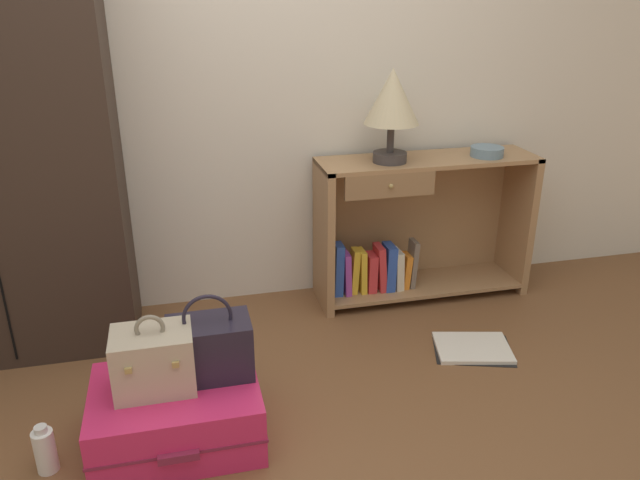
{
  "coord_description": "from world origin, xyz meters",
  "views": [
    {
      "loc": [
        -0.29,
        -1.64,
        1.6
      ],
      "look_at": [
        0.3,
        0.84,
        0.55
      ],
      "focal_mm": 34.81,
      "sensor_mm": 36.0,
      "label": 1
    }
  ],
  "objects_px": {
    "bookshelf": "(413,230)",
    "suitcase_large": "(177,413)",
    "table_lamp": "(392,101)",
    "bottle": "(45,450)",
    "bowl": "(487,152)",
    "train_case": "(154,360)",
    "open_book_on_floor": "(473,348)",
    "handbag": "(210,347)"
  },
  "relations": [
    {
      "from": "train_case",
      "to": "bookshelf",
      "type": "bearing_deg",
      "value": 34.59
    },
    {
      "from": "bookshelf",
      "to": "bowl",
      "type": "height_order",
      "value": "bowl"
    },
    {
      "from": "train_case",
      "to": "suitcase_large",
      "type": "bearing_deg",
      "value": -11.44
    },
    {
      "from": "train_case",
      "to": "handbag",
      "type": "height_order",
      "value": "handbag"
    },
    {
      "from": "bowl",
      "to": "open_book_on_floor",
      "type": "height_order",
      "value": "bowl"
    },
    {
      "from": "handbag",
      "to": "open_book_on_floor",
      "type": "relative_size",
      "value": 0.78
    },
    {
      "from": "train_case",
      "to": "open_book_on_floor",
      "type": "xyz_separation_m",
      "value": [
        1.43,
        0.3,
        -0.35
      ]
    },
    {
      "from": "bookshelf",
      "to": "table_lamp",
      "type": "height_order",
      "value": "table_lamp"
    },
    {
      "from": "bookshelf",
      "to": "open_book_on_floor",
      "type": "distance_m",
      "value": 0.74
    },
    {
      "from": "suitcase_large",
      "to": "bottle",
      "type": "relative_size",
      "value": 3.28
    },
    {
      "from": "table_lamp",
      "to": "open_book_on_floor",
      "type": "relative_size",
      "value": 1.07
    },
    {
      "from": "handbag",
      "to": "open_book_on_floor",
      "type": "height_order",
      "value": "handbag"
    },
    {
      "from": "handbag",
      "to": "bottle",
      "type": "xyz_separation_m",
      "value": [
        -0.6,
        -0.1,
        -0.27
      ]
    },
    {
      "from": "suitcase_large",
      "to": "bottle",
      "type": "distance_m",
      "value": 0.46
    },
    {
      "from": "bowl",
      "to": "bookshelf",
      "type": "bearing_deg",
      "value": 171.1
    },
    {
      "from": "table_lamp",
      "to": "train_case",
      "type": "height_order",
      "value": "table_lamp"
    },
    {
      "from": "suitcase_large",
      "to": "handbag",
      "type": "height_order",
      "value": "handbag"
    },
    {
      "from": "bookshelf",
      "to": "suitcase_large",
      "type": "relative_size",
      "value": 1.86
    },
    {
      "from": "handbag",
      "to": "bookshelf",
      "type": "bearing_deg",
      "value": 37.88
    },
    {
      "from": "bookshelf",
      "to": "open_book_on_floor",
      "type": "relative_size",
      "value": 2.68
    },
    {
      "from": "suitcase_large",
      "to": "table_lamp",
      "type": "bearing_deg",
      "value": 38.66
    },
    {
      "from": "handbag",
      "to": "bottle",
      "type": "relative_size",
      "value": 1.78
    },
    {
      "from": "bottle",
      "to": "bookshelf",
      "type": "bearing_deg",
      "value": 29.72
    },
    {
      "from": "train_case",
      "to": "bottle",
      "type": "xyz_separation_m",
      "value": [
        -0.4,
        -0.07,
        -0.27
      ]
    },
    {
      "from": "table_lamp",
      "to": "suitcase_large",
      "type": "bearing_deg",
      "value": -141.34
    },
    {
      "from": "bottle",
      "to": "table_lamp",
      "type": "bearing_deg",
      "value": 31.05
    },
    {
      "from": "bookshelf",
      "to": "handbag",
      "type": "height_order",
      "value": "bookshelf"
    },
    {
      "from": "bookshelf",
      "to": "bottle",
      "type": "distance_m",
      "value": 2.04
    },
    {
      "from": "bowl",
      "to": "bottle",
      "type": "relative_size",
      "value": 0.9
    },
    {
      "from": "bottle",
      "to": "open_book_on_floor",
      "type": "distance_m",
      "value": 1.87
    },
    {
      "from": "bookshelf",
      "to": "suitcase_large",
      "type": "distance_m",
      "value": 1.62
    },
    {
      "from": "train_case",
      "to": "open_book_on_floor",
      "type": "height_order",
      "value": "train_case"
    },
    {
      "from": "bowl",
      "to": "suitcase_large",
      "type": "distance_m",
      "value": 2.0
    },
    {
      "from": "bookshelf",
      "to": "handbag",
      "type": "bearing_deg",
      "value": -142.12
    },
    {
      "from": "bookshelf",
      "to": "bottle",
      "type": "height_order",
      "value": "bookshelf"
    },
    {
      "from": "bookshelf",
      "to": "bottle",
      "type": "bearing_deg",
      "value": -150.28
    },
    {
      "from": "table_lamp",
      "to": "train_case",
      "type": "relative_size",
      "value": 1.53
    },
    {
      "from": "handbag",
      "to": "suitcase_large",
      "type": "bearing_deg",
      "value": -160.4
    },
    {
      "from": "train_case",
      "to": "bottle",
      "type": "relative_size",
      "value": 1.59
    },
    {
      "from": "bowl",
      "to": "handbag",
      "type": "xyz_separation_m",
      "value": [
        -1.51,
        -0.84,
        -0.44
      ]
    },
    {
      "from": "train_case",
      "to": "bottle",
      "type": "height_order",
      "value": "train_case"
    },
    {
      "from": "handbag",
      "to": "bottle",
      "type": "distance_m",
      "value": 0.67
    }
  ]
}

